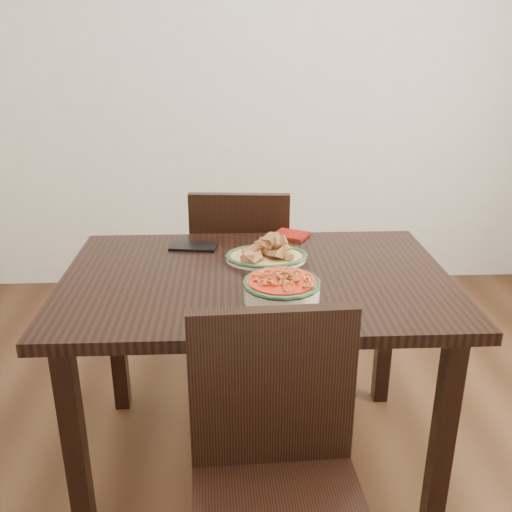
{
  "coord_description": "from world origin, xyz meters",
  "views": [
    {
      "loc": [
        -0.17,
        -1.68,
        1.5
      ],
      "look_at": [
        -0.09,
        0.08,
        0.81
      ],
      "focal_mm": 40.0,
      "sensor_mm": 36.0,
      "label": 1
    }
  ],
  "objects_px": {
    "chair_far": "(241,271)",
    "chair_near": "(277,472)",
    "fish_plate": "(266,248)",
    "noodle_bowl": "(282,287)",
    "dining_table": "(256,299)",
    "smartphone": "(194,246)"
  },
  "relations": [
    {
      "from": "dining_table",
      "to": "fish_plate",
      "type": "distance_m",
      "value": 0.19
    },
    {
      "from": "chair_far",
      "to": "fish_plate",
      "type": "bearing_deg",
      "value": 103.93
    },
    {
      "from": "noodle_bowl",
      "to": "smartphone",
      "type": "xyz_separation_m",
      "value": [
        -0.29,
        0.47,
        -0.04
      ]
    },
    {
      "from": "chair_near",
      "to": "fish_plate",
      "type": "bearing_deg",
      "value": 85.85
    },
    {
      "from": "fish_plate",
      "to": "chair_far",
      "type": "bearing_deg",
      "value": 99.1
    },
    {
      "from": "fish_plate",
      "to": "smartphone",
      "type": "bearing_deg",
      "value": 152.59
    },
    {
      "from": "noodle_bowl",
      "to": "smartphone",
      "type": "relative_size",
      "value": 1.38
    },
    {
      "from": "noodle_bowl",
      "to": "smartphone",
      "type": "height_order",
      "value": "noodle_bowl"
    },
    {
      "from": "chair_far",
      "to": "fish_plate",
      "type": "xyz_separation_m",
      "value": [
        0.08,
        -0.49,
        0.3
      ]
    },
    {
      "from": "dining_table",
      "to": "noodle_bowl",
      "type": "xyz_separation_m",
      "value": [
        0.07,
        -0.19,
        0.13
      ]
    },
    {
      "from": "chair_far",
      "to": "smartphone",
      "type": "relative_size",
      "value": 5.16
    },
    {
      "from": "dining_table",
      "to": "fish_plate",
      "type": "xyz_separation_m",
      "value": [
        0.04,
        0.13,
        0.13
      ]
    },
    {
      "from": "fish_plate",
      "to": "noodle_bowl",
      "type": "relative_size",
      "value": 1.19
    },
    {
      "from": "chair_far",
      "to": "noodle_bowl",
      "type": "bearing_deg",
      "value": 102.03
    },
    {
      "from": "chair_far",
      "to": "chair_near",
      "type": "relative_size",
      "value": 1.0
    },
    {
      "from": "dining_table",
      "to": "chair_far",
      "type": "height_order",
      "value": "chair_far"
    },
    {
      "from": "noodle_bowl",
      "to": "fish_plate",
      "type": "bearing_deg",
      "value": 94.32
    },
    {
      "from": "dining_table",
      "to": "chair_near",
      "type": "xyz_separation_m",
      "value": [
        0.02,
        -0.64,
        -0.16
      ]
    },
    {
      "from": "dining_table",
      "to": "smartphone",
      "type": "height_order",
      "value": "smartphone"
    },
    {
      "from": "chair_far",
      "to": "fish_plate",
      "type": "height_order",
      "value": "chair_far"
    },
    {
      "from": "chair_far",
      "to": "noodle_bowl",
      "type": "xyz_separation_m",
      "value": [
        0.1,
        -0.82,
        0.29
      ]
    },
    {
      "from": "noodle_bowl",
      "to": "smartphone",
      "type": "distance_m",
      "value": 0.55
    }
  ]
}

